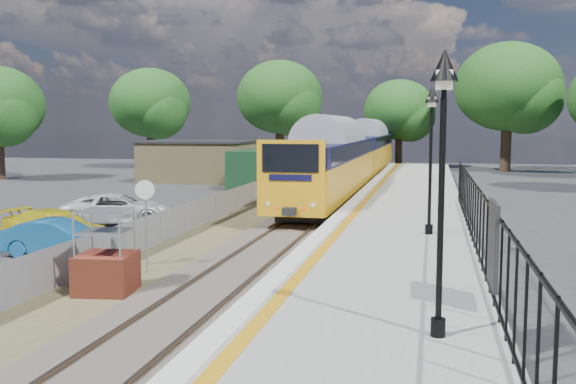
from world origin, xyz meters
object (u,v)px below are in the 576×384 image
(speed_sign, at_px, (146,211))
(car_yellow, at_px, (56,227))
(car_white, at_px, (118,209))
(victorian_lamp_south, at_px, (443,127))
(train, at_px, (354,153))
(brick_plinth, at_px, (106,253))
(car_blue, at_px, (58,238))
(victorian_lamp_north, at_px, (431,126))

(speed_sign, bearing_deg, car_yellow, 128.45)
(car_white, bearing_deg, victorian_lamp_south, -157.14)
(train, relative_size, brick_plinth, 18.39)
(victorian_lamp_south, relative_size, car_blue, 1.24)
(victorian_lamp_north, distance_m, speed_sign, 9.03)
(victorian_lamp_south, distance_m, brick_plinth, 9.78)
(victorian_lamp_south, relative_size, brick_plinth, 2.07)
(speed_sign, bearing_deg, car_blue, 139.02)
(victorian_lamp_south, bearing_deg, train, 99.13)
(train, bearing_deg, brick_plinth, -95.15)
(victorian_lamp_south, height_order, victorian_lamp_north, same)
(speed_sign, bearing_deg, victorian_lamp_north, 6.84)
(victorian_lamp_south, height_order, speed_sign, victorian_lamp_south)
(car_blue, xyz_separation_m, car_yellow, (-1.29, 1.86, 0.01))
(car_blue, distance_m, car_white, 6.91)
(victorian_lamp_south, xyz_separation_m, car_white, (-13.51, 15.05, -3.63))
(car_yellow, bearing_deg, victorian_lamp_south, -115.44)
(brick_plinth, distance_m, car_white, 12.07)
(victorian_lamp_south, relative_size, car_white, 0.96)
(speed_sign, bearing_deg, brick_plinth, -107.97)
(car_yellow, bearing_deg, car_white, 12.76)
(victorian_lamp_north, xyz_separation_m, train, (-5.30, 24.24, -1.96))
(train, distance_m, brick_plinth, 30.17)
(car_blue, bearing_deg, brick_plinth, -137.48)
(speed_sign, height_order, car_blue, speed_sign)
(victorian_lamp_north, distance_m, car_blue, 12.61)
(victorian_lamp_south, bearing_deg, victorian_lamp_north, 91.15)
(car_yellow, bearing_deg, victorian_lamp_north, -78.97)
(victorian_lamp_north, height_order, car_blue, victorian_lamp_north)
(car_blue, bearing_deg, car_white, 9.99)
(car_yellow, distance_m, car_white, 4.92)
(brick_plinth, distance_m, car_blue, 5.66)
(train, bearing_deg, victorian_lamp_north, -77.67)
(train, xyz_separation_m, speed_sign, (-2.66, -27.74, -0.48))
(victorian_lamp_south, height_order, car_yellow, victorian_lamp_south)
(victorian_lamp_north, bearing_deg, car_white, 159.21)
(victorian_lamp_north, bearing_deg, car_yellow, 179.40)
(victorian_lamp_north, bearing_deg, victorian_lamp_south, -88.85)
(speed_sign, xyz_separation_m, car_white, (-5.35, 8.55, -1.20))
(train, distance_m, speed_sign, 27.87)
(brick_plinth, xyz_separation_m, speed_sign, (0.04, 2.28, 0.80))
(victorian_lamp_north, relative_size, car_blue, 1.24)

